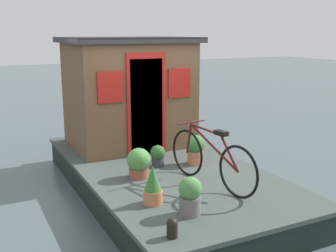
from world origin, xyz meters
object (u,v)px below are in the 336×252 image
object	(u,v)px
bicycle	(211,159)
potted_plant_ivy	(139,163)
potted_plant_fern	(190,196)
potted_plant_geranium	(195,149)
mooring_bollard	(172,227)
potted_plant_thyme	(153,186)
potted_plant_succulent	(158,155)
houseboat_cabin	(129,91)

from	to	relation	value
bicycle	potted_plant_ivy	world-z (taller)	bicycle
bicycle	potted_plant_fern	xyz separation A→B (m)	(-0.70, 0.73, -0.16)
potted_plant_geranium	potted_plant_fern	size ratio (longest dim) A/B	1.04
mooring_bollard	potted_plant_thyme	bearing A→B (deg)	-11.81
potted_plant_fern	potted_plant_succulent	size ratio (longest dim) A/B	1.33
bicycle	potted_plant_geranium	xyz separation A→B (m)	(0.97, -0.32, -0.14)
potted_plant_succulent	potted_plant_thyme	world-z (taller)	potted_plant_thyme
houseboat_cabin	bicycle	xyz separation A→B (m)	(-2.63, -0.20, -0.64)
potted_plant_fern	potted_plant_thyme	size ratio (longest dim) A/B	0.92
houseboat_cabin	bicycle	distance (m)	2.72
potted_plant_ivy	potted_plant_thyme	size ratio (longest dim) A/B	0.89
potted_plant_geranium	potted_plant_thyme	size ratio (longest dim) A/B	0.96
potted_plant_ivy	potted_plant_thyme	world-z (taller)	potted_plant_thyme
potted_plant_ivy	potted_plant_thyme	distance (m)	1.01
houseboat_cabin	potted_plant_thyme	world-z (taller)	houseboat_cabin
houseboat_cabin	bicycle	bearing A→B (deg)	-175.59
potted_plant_geranium	potted_plant_succulent	world-z (taller)	potted_plant_geranium
houseboat_cabin	potted_plant_fern	world-z (taller)	houseboat_cabin
bicycle	mooring_bollard	xyz separation A→B (m)	(-1.11, 1.18, -0.28)
potted_plant_geranium	potted_plant_succulent	xyz separation A→B (m)	(0.15, 0.62, -0.07)
mooring_bollard	potted_plant_ivy	bearing A→B (deg)	-12.10
potted_plant_fern	potted_plant_thyme	bearing A→B (deg)	28.30
bicycle	mooring_bollard	bearing A→B (deg)	133.32
bicycle	potted_plant_succulent	world-z (taller)	bicycle
houseboat_cabin	mooring_bollard	distance (m)	3.98
houseboat_cabin	potted_plant_fern	distance (m)	3.46
houseboat_cabin	potted_plant_thyme	xyz separation A→B (m)	(-2.84, 0.79, -0.79)
bicycle	potted_plant_ivy	xyz separation A→B (m)	(0.77, 0.78, -0.17)
potted_plant_geranium	potted_plant_ivy	distance (m)	1.11
potted_plant_succulent	mooring_bollard	xyz separation A→B (m)	(-2.24, 0.88, -0.07)
potted_plant_fern	potted_plant_ivy	distance (m)	1.47
potted_plant_succulent	potted_plant_thyme	xyz separation A→B (m)	(-1.33, 0.69, 0.05)
potted_plant_succulent	potted_plant_fern	bearing A→B (deg)	166.81
potted_plant_geranium	potted_plant_ivy	bearing A→B (deg)	100.38
mooring_bollard	potted_plant_succulent	bearing A→B (deg)	-21.46
potted_plant_ivy	mooring_bollard	size ratio (longest dim) A/B	2.06
bicycle	potted_plant_fern	world-z (taller)	bicycle
potted_plant_ivy	potted_plant_succulent	xyz separation A→B (m)	(0.35, -0.47, -0.04)
potted_plant_fern	potted_plant_ivy	bearing A→B (deg)	1.86
potted_plant_fern	potted_plant_thyme	distance (m)	0.56
bicycle	potted_plant_thyme	distance (m)	1.03
houseboat_cabin	potted_plant_succulent	bearing A→B (deg)	176.20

